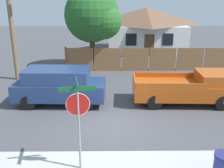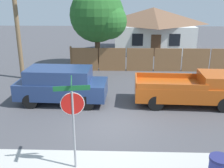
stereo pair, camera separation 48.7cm
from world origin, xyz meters
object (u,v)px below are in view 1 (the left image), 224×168
at_px(red_suv, 59,85).
at_px(trash_bin, 224,168).
at_px(house, 145,28).
at_px(orange_pickup, 189,88).
at_px(stop_sign, 78,110).
at_px(oak_tree, 94,16).

bearing_deg(red_suv, trash_bin, -43.58).
height_order(house, orange_pickup, house).
bearing_deg(red_suv, orange_pickup, 2.11).
bearing_deg(house, stop_sign, -103.13).
xyz_separation_m(oak_tree, orange_pickup, (5.20, -7.07, -3.06)).
bearing_deg(stop_sign, house, 66.94).
relative_size(red_suv, trash_bin, 5.08).
bearing_deg(trash_bin, house, 89.12).
bearing_deg(house, trash_bin, -90.88).
height_order(oak_tree, orange_pickup, oak_tree).
height_order(red_suv, orange_pickup, red_suv).
height_order(red_suv, trash_bin, red_suv).
bearing_deg(trash_bin, oak_tree, 108.81).
distance_m(red_suv, trash_bin, 8.52).
height_order(red_suv, stop_sign, stop_sign).
height_order(house, oak_tree, oak_tree).
height_order(oak_tree, trash_bin, oak_tree).
distance_m(orange_pickup, trash_bin, 6.14).
height_order(orange_pickup, stop_sign, stop_sign).
bearing_deg(red_suv, oak_tree, 80.55).
height_order(orange_pickup, trash_bin, orange_pickup).
bearing_deg(red_suv, stop_sign, -71.35).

